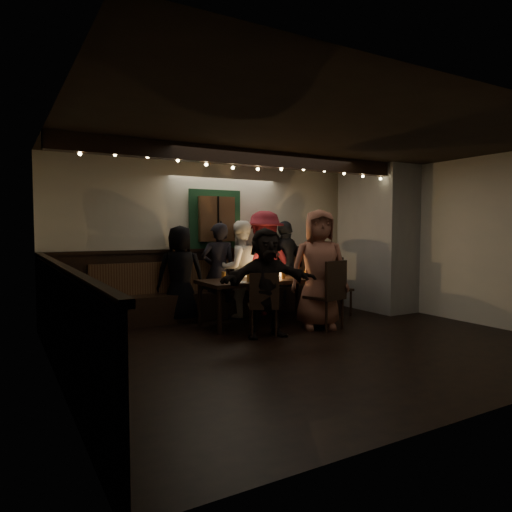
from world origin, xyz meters
TOP-DOWN VIEW (x-y plane):
  - room at (1.07, 1.42)m, footprint 6.02×5.01m
  - dining_table at (0.12, 1.40)m, footprint 1.97×0.84m
  - chair_near_left at (-0.33, 0.61)m, footprint 0.53×0.53m
  - chair_near_right at (0.74, 0.50)m, footprint 0.55×0.55m
  - chair_end at (1.47, 1.34)m, footprint 0.45×0.45m
  - high_top at (1.41, 1.46)m, footprint 0.63×0.63m
  - person_a at (-0.94, 2.16)m, footprint 0.87×0.71m
  - person_b at (-0.29, 2.11)m, footprint 0.66×0.52m
  - person_c at (0.07, 2.06)m, footprint 0.83×0.67m
  - person_d at (0.55, 2.04)m, footprint 1.24×0.82m
  - person_e at (1.05, 2.13)m, footprint 1.03×0.70m
  - person_f at (-0.28, 0.61)m, footprint 1.45×0.65m
  - person_g at (0.69, 0.70)m, footprint 1.02×0.87m

SIDE VIEW (x-z plane):
  - chair_near_left at x=-0.33m, z-range 0.06..0.95m
  - chair_end at x=1.47m, z-range 0.06..1.03m
  - chair_near_right at x=0.74m, z-range 0.06..1.09m
  - high_top at x=1.41m, z-range 0.13..1.13m
  - dining_table at x=0.12m, z-range 0.22..1.07m
  - person_f at x=-0.28m, z-range 0.00..1.50m
  - person_a at x=-0.94m, z-range 0.00..1.54m
  - person_b at x=-0.29m, z-range 0.00..1.58m
  - person_c at x=0.07m, z-range 0.00..1.62m
  - person_e at x=1.05m, z-range 0.00..1.63m
  - person_g at x=0.69m, z-range 0.00..1.77m
  - person_d at x=0.55m, z-range 0.00..1.79m
  - room at x=1.07m, z-range -0.24..2.38m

